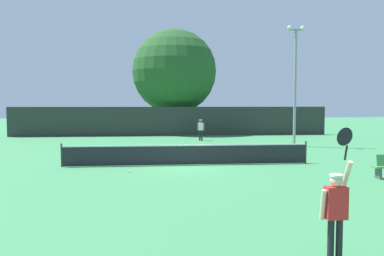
{
  "coord_description": "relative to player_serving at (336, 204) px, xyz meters",
  "views": [
    {
      "loc": [
        -1.48,
        -17.71,
        2.87
      ],
      "look_at": [
        0.52,
        3.18,
        1.54
      ],
      "focal_mm": 35.73,
      "sensor_mm": 36.0,
      "label": 1
    }
  ],
  "objects": [
    {
      "name": "ground_plane",
      "position": [
        -1.76,
        11.2,
        -1.06
      ],
      "size": [
        120.0,
        120.0,
        0.0
      ],
      "primitive_type": "plane",
      "color": "#387F4C"
    },
    {
      "name": "tennis_net",
      "position": [
        -1.76,
        11.2,
        -0.55
      ],
      "size": [
        11.56,
        0.08,
        1.07
      ],
      "color": "#232328",
      "rests_on": "ground"
    },
    {
      "name": "perimeter_fence",
      "position": [
        -1.76,
        27.81,
        0.24
      ],
      "size": [
        28.55,
        0.12,
        2.6
      ],
      "primitive_type": "cube",
      "color": "#2D332D",
      "rests_on": "ground"
    },
    {
      "name": "player_serving",
      "position": [
        0.0,
        0.0,
        0.0
      ],
      "size": [
        0.68,
        0.39,
        2.45
      ],
      "color": "red",
      "rests_on": "ground"
    },
    {
      "name": "player_receiving",
      "position": [
        0.27,
        22.92,
        -0.06
      ],
      "size": [
        0.57,
        0.24,
        1.63
      ],
      "rotation": [
        0.0,
        0.0,
        3.14
      ],
      "color": "white",
      "rests_on": "ground"
    },
    {
      "name": "tennis_ball",
      "position": [
        -4.33,
        9.52,
        -1.03
      ],
      "size": [
        0.07,
        0.07,
        0.07
      ],
      "primitive_type": "sphere",
      "color": "#CCE033",
      "rests_on": "ground"
    },
    {
      "name": "light_pole",
      "position": [
        6.12,
        18.47,
        3.53
      ],
      "size": [
        1.18,
        0.28,
        8.06
      ],
      "color": "gray",
      "rests_on": "ground"
    },
    {
      "name": "large_tree",
      "position": [
        -1.35,
        31.15,
        4.96
      ],
      "size": [
        8.21,
        8.21,
        10.14
      ],
      "color": "brown",
      "rests_on": "ground"
    },
    {
      "name": "parked_car_near",
      "position": [
        -0.08,
        34.03,
        -0.29
      ],
      "size": [
        2.0,
        4.24,
        1.69
      ],
      "rotation": [
        0.0,
        0.0,
        -0.02
      ],
      "color": "white",
      "rests_on": "ground"
    }
  ]
}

